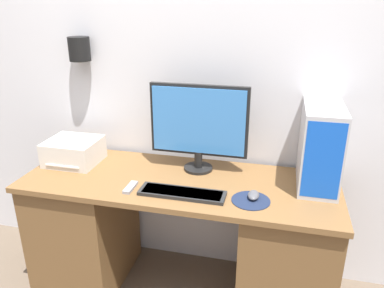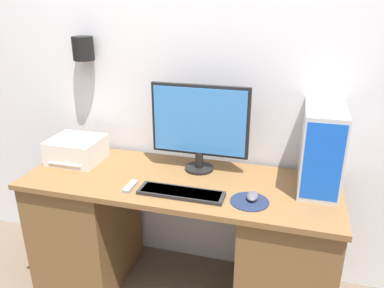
# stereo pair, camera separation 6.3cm
# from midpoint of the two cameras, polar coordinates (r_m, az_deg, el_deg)

# --- Properties ---
(wall_back) EXTENTS (6.40, 0.18, 2.70)m
(wall_back) POSITION_cam_midpoint_polar(r_m,az_deg,el_deg) (2.20, 1.50, 12.82)
(wall_back) COLOR silver
(wall_back) RESTS_ON ground_plane
(desk) EXTENTS (1.70, 0.62, 0.75)m
(desk) POSITION_cam_midpoint_polar(r_m,az_deg,el_deg) (2.24, -1.07, -13.77)
(desk) COLOR brown
(desk) RESTS_ON ground_plane
(monitor) EXTENTS (0.55, 0.16, 0.49)m
(monitor) POSITION_cam_midpoint_polar(r_m,az_deg,el_deg) (2.06, 2.05, 3.10)
(monitor) COLOR black
(monitor) RESTS_ON desk
(keyboard) EXTENTS (0.44, 0.12, 0.02)m
(keyboard) POSITION_cam_midpoint_polar(r_m,az_deg,el_deg) (1.89, -0.72, -7.44)
(keyboard) COLOR black
(keyboard) RESTS_ON desk
(mousepad) EXTENTS (0.19, 0.19, 0.00)m
(mousepad) POSITION_cam_midpoint_polar(r_m,az_deg,el_deg) (1.86, 9.73, -8.64)
(mousepad) COLOR #19233D
(mousepad) RESTS_ON desk
(mouse) EXTENTS (0.06, 0.09, 0.03)m
(mouse) POSITION_cam_midpoint_polar(r_m,az_deg,el_deg) (1.87, 10.15, -7.83)
(mouse) COLOR #4C4C51
(mouse) RESTS_ON mousepad
(computer_tower) EXTENTS (0.19, 0.42, 0.43)m
(computer_tower) POSITION_cam_midpoint_polar(r_m,az_deg,el_deg) (2.02, 19.90, -0.47)
(computer_tower) COLOR #B2B2B7
(computer_tower) RESTS_ON desk
(printer) EXTENTS (0.30, 0.27, 0.14)m
(printer) POSITION_cam_midpoint_polar(r_m,az_deg,el_deg) (2.35, -16.48, -0.86)
(printer) COLOR beige
(printer) RESTS_ON desk
(remote_control) EXTENTS (0.04, 0.12, 0.02)m
(remote_control) POSITION_cam_midpoint_polar(r_m,az_deg,el_deg) (1.98, -8.50, -6.42)
(remote_control) COLOR gray
(remote_control) RESTS_ON desk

